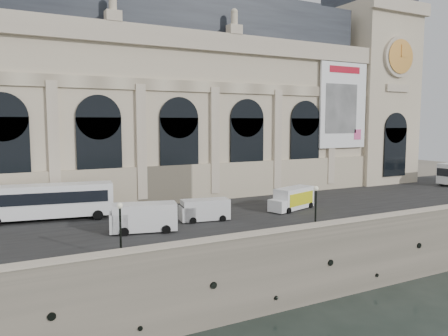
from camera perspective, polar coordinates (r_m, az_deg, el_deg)
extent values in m
plane|color=black|center=(42.18, 11.45, -17.06)|extent=(260.00, 260.00, 0.00)
cube|color=gray|center=(70.78, -6.73, -4.98)|extent=(160.00, 70.00, 6.00)
cube|color=#2D2D2D|center=(51.49, 1.67, -5.66)|extent=(160.00, 24.00, 0.06)
cube|color=gray|center=(40.53, 11.11, -8.23)|extent=(160.00, 1.20, 1.10)
cube|color=beige|center=(40.39, 11.13, -7.41)|extent=(160.00, 1.40, 0.12)
cube|color=beige|center=(63.75, -10.66, 6.41)|extent=(68.00, 18.00, 22.00)
cube|color=beige|center=(55.64, -7.72, -2.25)|extent=(68.60, 0.40, 5.00)
cube|color=beige|center=(55.90, -7.94, 16.63)|extent=(69.00, 0.80, 2.40)
cube|color=beige|center=(55.26, -7.90, 10.68)|extent=(68.00, 0.30, 1.40)
cube|color=#292F36|center=(65.39, -10.91, 18.77)|extent=(64.00, 15.00, 6.00)
cube|color=black|center=(51.90, -26.78, 1.01)|extent=(5.20, 0.25, 9.00)
cylinder|color=black|center=(51.76, -27.02, 5.97)|extent=(5.20, 0.25, 5.20)
cube|color=beige|center=(52.05, -21.35, 2.91)|extent=(1.20, 0.50, 14.00)
cube|color=black|center=(53.00, -15.92, 1.51)|extent=(5.20, 0.25, 9.00)
cylinder|color=black|center=(52.86, -16.06, 6.38)|extent=(5.20, 0.25, 5.20)
cube|color=beige|center=(54.08, -10.75, 3.32)|extent=(1.20, 0.50, 14.00)
cube|color=black|center=(55.90, -5.84, 1.93)|extent=(5.20, 0.25, 9.00)
cylinder|color=black|center=(55.76, -5.88, 6.55)|extent=(5.20, 0.25, 5.20)
cube|color=beige|center=(57.80, -1.21, 3.59)|extent=(1.20, 0.50, 14.00)
cube|color=black|center=(60.33, 3.02, 2.25)|extent=(5.20, 0.25, 9.00)
cylinder|color=black|center=(60.20, 3.04, 6.53)|extent=(5.20, 0.25, 5.20)
cube|color=beige|center=(62.89, 6.99, 3.74)|extent=(1.20, 0.50, 14.00)
cube|color=black|center=(65.99, 10.51, 2.48)|extent=(5.20, 0.25, 9.00)
cylinder|color=black|center=(65.88, 10.59, 6.39)|extent=(5.20, 0.25, 5.20)
cube|color=beige|center=(69.07, 13.84, 3.81)|extent=(1.20, 0.50, 14.00)
cube|color=white|center=(70.27, 15.28, 7.88)|extent=(9.00, 0.35, 13.00)
cube|color=#AB0B1D|center=(70.53, 15.52, 12.27)|extent=(6.00, 0.06, 1.00)
cube|color=gray|center=(69.77, 15.08, 7.49)|extent=(6.20, 0.06, 7.50)
cube|color=#E04F8B|center=(72.18, 17.04, 4.20)|extent=(1.40, 0.06, 1.60)
cube|color=beige|center=(82.64, 17.89, 8.88)|extent=(12.00, 14.00, 30.00)
cube|color=beige|center=(79.75, 22.20, 19.03)|extent=(13.00, 0.80, 2.00)
cylinder|color=beige|center=(78.31, 21.93, 13.33)|extent=(6.60, 0.50, 6.60)
cylinder|color=black|center=(78.12, 22.10, 13.34)|extent=(5.40, 0.15, 5.40)
cylinder|color=#F1A447|center=(78.07, 22.14, 13.35)|extent=(5.50, 0.06, 5.50)
cube|color=#F1A447|center=(78.15, 22.21, 14.00)|extent=(0.14, 0.05, 2.00)
cube|color=#F1A447|center=(78.47, 22.48, 13.29)|extent=(1.40, 0.05, 0.14)
cube|color=black|center=(77.82, 21.43, 1.95)|extent=(5.00, 0.25, 8.00)
cube|color=white|center=(49.84, -21.95, -3.96)|extent=(13.41, 4.75, 3.40)
cube|color=black|center=(48.38, -22.06, -3.73)|extent=(11.92, 1.95, 1.20)
cube|color=black|center=(51.16, -21.88, -3.21)|extent=(11.92, 1.95, 1.20)
cylinder|color=black|center=(52.00, -27.25, -5.64)|extent=(1.13, 0.49, 1.10)
cylinder|color=black|center=(48.75, -16.14, -5.94)|extent=(1.13, 0.49, 1.10)
cylinder|color=black|center=(51.43, -16.28, -5.33)|extent=(1.13, 0.49, 1.10)
cube|color=black|center=(78.51, 26.78, -0.51)|extent=(0.20, 2.42, 1.26)
cylinder|color=black|center=(80.76, 26.55, -1.68)|extent=(1.06, 0.37, 1.05)
cube|color=silver|center=(42.36, -10.34, -6.28)|extent=(6.37, 3.70, 2.55)
cube|color=silver|center=(42.38, -13.59, -6.88)|extent=(2.19, 2.66, 1.77)
cube|color=black|center=(42.26, -14.45, -6.10)|extent=(0.54, 1.95, 0.89)
cylinder|color=black|center=(41.41, -12.89, -8.15)|extent=(0.88, 0.47, 0.84)
cylinder|color=black|center=(43.67, -12.94, -7.41)|extent=(0.88, 0.47, 0.84)
cylinder|color=black|center=(41.63, -7.55, -7.97)|extent=(0.88, 0.47, 0.84)
cylinder|color=black|center=(43.88, -7.89, -7.25)|extent=(0.88, 0.47, 0.84)
cube|color=silver|center=(46.41, -2.45, -5.41)|extent=(5.27, 2.73, 2.14)
cube|color=silver|center=(45.98, -4.86, -5.95)|extent=(1.70, 2.15, 1.49)
cube|color=black|center=(45.75, -5.51, -5.37)|extent=(0.33, 1.66, 0.74)
cylinder|color=black|center=(45.27, -4.06, -6.88)|extent=(0.73, 0.34, 0.71)
cylinder|color=black|center=(47.12, -4.66, -6.38)|extent=(0.73, 0.34, 0.71)
cylinder|color=black|center=(46.15, -0.17, -6.62)|extent=(0.73, 0.34, 0.71)
cylinder|color=black|center=(47.97, -0.91, -6.13)|extent=(0.73, 0.34, 0.71)
cube|color=white|center=(53.05, 9.12, -3.85)|extent=(5.91, 3.80, 2.49)
cube|color=#CBC816|center=(52.46, 10.11, -3.98)|extent=(4.55, 1.62, 1.47)
cube|color=#AB0B1D|center=(52.46, 10.11, -3.98)|extent=(2.63, 0.94, 0.55)
cube|color=white|center=(50.63, 7.11, -4.93)|extent=(2.05, 2.40, 1.38)
cylinder|color=black|center=(50.57, 8.45, -5.55)|extent=(0.78, 0.48, 0.74)
cylinder|color=black|center=(51.78, 6.52, -5.25)|extent=(0.78, 0.48, 0.74)
cylinder|color=black|center=(54.35, 11.24, -4.79)|extent=(0.78, 0.48, 0.74)
cylinder|color=black|center=(55.48, 9.38, -4.54)|extent=(0.78, 0.48, 0.74)
cylinder|color=black|center=(34.80, -13.29, -11.27)|extent=(0.45, 0.45, 0.41)
cylinder|color=black|center=(34.31, -13.36, -8.32)|extent=(0.16, 0.16, 4.09)
sphere|color=beige|center=(33.84, -13.45, -4.80)|extent=(0.45, 0.45, 0.45)
cylinder|color=black|center=(42.75, 11.82, -7.97)|extent=(0.45, 0.45, 0.41)
cylinder|color=black|center=(42.35, 11.88, -5.53)|extent=(0.17, 0.17, 4.13)
sphere|color=beige|center=(41.97, 11.94, -2.63)|extent=(0.45, 0.45, 0.45)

